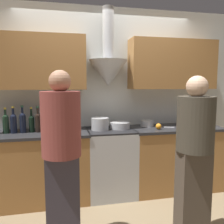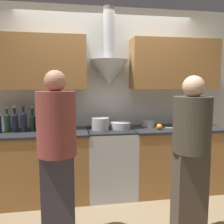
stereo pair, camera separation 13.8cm
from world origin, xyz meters
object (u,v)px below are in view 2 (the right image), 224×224
object	(u,v)px
wine_bottle_3	(15,122)
mixing_bowl	(120,125)
stock_pot	(100,124)
saucepan	(148,124)
wine_bottle_2	(7,122)
wine_bottle_7	(47,122)
person_foreground_left	(57,153)
stove_range	(111,162)
wine_bottle_6	(39,121)
orange_fruit	(159,127)
wine_bottle_4	(24,121)
wine_bottle_5	(33,122)
person_foreground_right	(191,155)

from	to	relation	value
wine_bottle_3	mixing_bowl	xyz separation A→B (m)	(1.37, 0.02, -0.09)
stock_pot	saucepan	size ratio (longest dim) A/B	1.23
wine_bottle_2	wine_bottle_7	world-z (taller)	wine_bottle_2
mixing_bowl	person_foreground_left	xyz separation A→B (m)	(-0.79, -1.03, -0.05)
wine_bottle_7	person_foreground_left	xyz separation A→B (m)	(0.19, -1.02, -0.13)
stove_range	wine_bottle_3	world-z (taller)	wine_bottle_3
person_foreground_left	wine_bottle_2	bearing A→B (deg)	123.49
stock_pot	person_foreground_left	world-z (taller)	person_foreground_left
wine_bottle_6	wine_bottle_7	size ratio (longest dim) A/B	1.05
mixing_bowl	wine_bottle_6	bearing A→B (deg)	-179.12
mixing_bowl	person_foreground_left	bearing A→B (deg)	-127.39
wine_bottle_6	orange_fruit	distance (m)	1.59
wine_bottle_6	wine_bottle_4	bearing A→B (deg)	179.03
wine_bottle_5	stock_pot	size ratio (longest dim) A/B	1.39
wine_bottle_4	orange_fruit	bearing A→B (deg)	-4.71
stove_range	stock_pot	distance (m)	0.55
orange_fruit	person_foreground_right	bearing A→B (deg)	-95.01
wine_bottle_3	person_foreground_right	xyz separation A→B (m)	(1.78, -1.19, -0.17)
wine_bottle_2	wine_bottle_5	xyz separation A→B (m)	(0.31, 0.01, -0.01)
wine_bottle_6	stock_pot	size ratio (longest dim) A/B	1.44
wine_bottle_3	saucepan	world-z (taller)	wine_bottle_3
person_foreground_right	wine_bottle_2	bearing A→B (deg)	147.52
wine_bottle_4	orange_fruit	world-z (taller)	wine_bottle_4
wine_bottle_6	wine_bottle_7	xyz separation A→B (m)	(0.10, -0.00, -0.01)
wine_bottle_2	saucepan	distance (m)	1.90
wine_bottle_4	saucepan	xyz separation A→B (m)	(1.69, 0.10, -0.10)
wine_bottle_4	stock_pot	bearing A→B (deg)	-1.35
wine_bottle_4	person_foreground_left	size ratio (longest dim) A/B	0.21
wine_bottle_2	wine_bottle_4	size ratio (longest dim) A/B	0.93
wine_bottle_5	person_foreground_left	size ratio (longest dim) A/B	0.20
stove_range	mixing_bowl	world-z (taller)	mixing_bowl
mixing_bowl	person_foreground_right	bearing A→B (deg)	-71.24
orange_fruit	saucepan	bearing A→B (deg)	106.60
wine_bottle_3	wine_bottle_7	bearing A→B (deg)	-0.06
orange_fruit	saucepan	xyz separation A→B (m)	(-0.07, 0.25, 0.00)
wine_bottle_5	orange_fruit	bearing A→B (deg)	-5.46
wine_bottle_5	mixing_bowl	size ratio (longest dim) A/B	1.16
wine_bottle_6	stove_range	bearing A→B (deg)	-1.36
stove_range	wine_bottle_3	xyz separation A→B (m)	(-1.23, 0.02, 0.59)
mixing_bowl	saucepan	size ratio (longest dim) A/B	1.48
stove_range	person_foreground_left	world-z (taller)	person_foreground_left
wine_bottle_6	mixing_bowl	distance (m)	1.09
stove_range	saucepan	xyz separation A→B (m)	(0.57, 0.13, 0.49)
stock_pot	stove_range	bearing A→B (deg)	-0.91
wine_bottle_5	stock_pot	world-z (taller)	wine_bottle_5
wine_bottle_4	wine_bottle_3	bearing A→B (deg)	-177.22
wine_bottle_2	wine_bottle_3	xyz separation A→B (m)	(0.09, -0.01, 0.00)
wine_bottle_3	wine_bottle_4	bearing A→B (deg)	2.78
wine_bottle_5	wine_bottle_7	world-z (taller)	wine_bottle_5
wine_bottle_6	person_foreground_left	size ratio (longest dim) A/B	0.20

